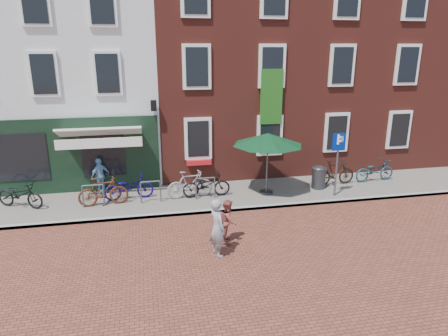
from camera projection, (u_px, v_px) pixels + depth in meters
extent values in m
plane|color=brown|center=(197.00, 215.00, 13.80)|extent=(80.00, 80.00, 0.00)
cube|color=slate|center=(217.00, 196.00, 15.38)|extent=(24.00, 3.00, 0.10)
cube|color=silver|center=(64.00, 71.00, 18.10)|extent=(8.00, 8.00, 9.00)
cube|color=maroon|center=(216.00, 58.00, 19.28)|extent=(6.00, 8.00, 10.00)
cube|color=maroon|center=(332.00, 57.00, 20.43)|extent=(6.00, 8.00, 10.00)
cube|color=maroon|center=(442.00, 66.00, 21.81)|extent=(7.00, 8.00, 9.00)
cylinder|color=#3A3A3D|center=(319.00, 178.00, 15.98)|extent=(0.54, 0.54, 0.81)
ellipsoid|color=#3A3A3D|center=(319.00, 167.00, 15.84)|extent=(0.54, 0.54, 0.24)
cylinder|color=#4C4C4F|center=(337.00, 165.00, 14.94)|extent=(0.07, 0.07, 2.40)
cube|color=#00228A|center=(339.00, 142.00, 14.66)|extent=(0.50, 0.04, 0.65)
cylinder|color=#4C4C4F|center=(266.00, 192.00, 15.53)|extent=(0.50, 0.50, 0.08)
cylinder|color=#4C4C4F|center=(267.00, 165.00, 15.21)|extent=(0.06, 0.06, 2.24)
cone|color=#0C371A|center=(268.00, 136.00, 14.89)|extent=(2.67, 2.67, 0.45)
imported|color=gray|center=(217.00, 228.00, 10.90)|extent=(0.57, 0.70, 1.66)
imported|color=#94453D|center=(228.00, 221.00, 11.74)|extent=(0.64, 0.74, 1.30)
imported|color=#86B5D9|center=(100.00, 176.00, 15.37)|extent=(0.83, 0.80, 1.39)
imported|color=black|center=(20.00, 195.00, 14.04)|extent=(1.89, 1.31, 0.94)
imported|color=#4F2415|center=(103.00, 191.00, 14.20)|extent=(1.77, 0.64, 1.04)
imported|color=#110464|center=(129.00, 187.00, 14.80)|extent=(1.84, 0.79, 0.94)
imported|color=gray|center=(190.00, 184.00, 14.95)|extent=(1.78, 0.68, 1.04)
imported|color=black|center=(206.00, 185.00, 15.05)|extent=(1.79, 0.63, 0.94)
imported|color=black|center=(335.00, 173.00, 16.30)|extent=(1.77, 0.61, 1.04)
imported|color=#14394B|center=(375.00, 170.00, 16.80)|extent=(1.83, 0.77, 0.94)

